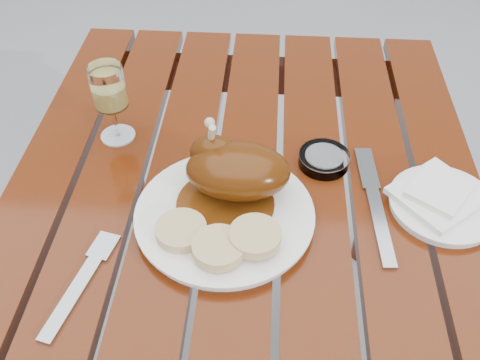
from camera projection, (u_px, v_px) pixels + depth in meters
The scene contains 10 objects.
table at pixel (241, 348), 1.09m from camera, with size 0.80×1.20×0.75m, color #5F230B.
dinner_plate at pixel (225, 216), 0.84m from camera, with size 0.28×0.28×0.02m, color white.
roast_duck at pixel (234, 170), 0.83m from camera, with size 0.18×0.16×0.12m.
bread_dumplings at pixel (218, 238), 0.78m from camera, with size 0.19×0.11×0.03m.
wine_glass at pixel (112, 104), 0.94m from camera, with size 0.06×0.06×0.15m, color #DFCC65.
side_plate at pixel (443, 205), 0.86m from camera, with size 0.17×0.17×0.01m, color white.
napkin at pixel (438, 195), 0.86m from camera, with size 0.13×0.12×0.01m, color white.
ashtray at pixel (324, 159), 0.93m from camera, with size 0.09×0.09×0.02m, color #B2B7BC.
fork at pixel (77, 288), 0.75m from camera, with size 0.02×0.17×0.01m, color gray.
knife at pixel (377, 211), 0.85m from camera, with size 0.02×0.22×0.01m, color gray.
Camera 1 is at (0.04, -0.54, 1.39)m, focal length 40.00 mm.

